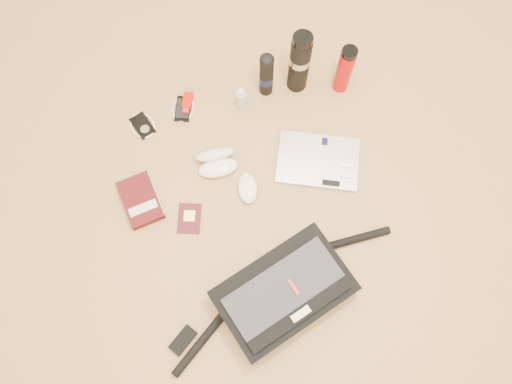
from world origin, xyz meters
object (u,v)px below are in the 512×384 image
Objects in this scene: book at (141,200)px; laptop at (318,161)px; thermos_black at (300,62)px; thermos_red at (344,69)px; messenger_bag at (283,293)px.

laptop is at bearing -10.20° from book.
laptop is 1.17× the size of thermos_black.
laptop is 1.67× the size of book.
thermos_red is (0.16, -0.04, -0.03)m from thermos_black.
thermos_black reaches higher than laptop.
thermos_black is at bearing 51.84° from messenger_bag.
messenger_bag is at bearing -116.99° from thermos_red.
laptop is at bearing -88.48° from thermos_black.
thermos_black is (0.21, 0.76, 0.09)m from messenger_bag.
thermos_red is at bearing 40.29° from messenger_bag.
thermos_black is at bearing 166.41° from thermos_red.
laptop is 0.63m from book.
messenger_bag is at bearing -57.23° from book.
thermos_black is 1.26× the size of thermos_red.
messenger_bag is 2.75× the size of thermos_black.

